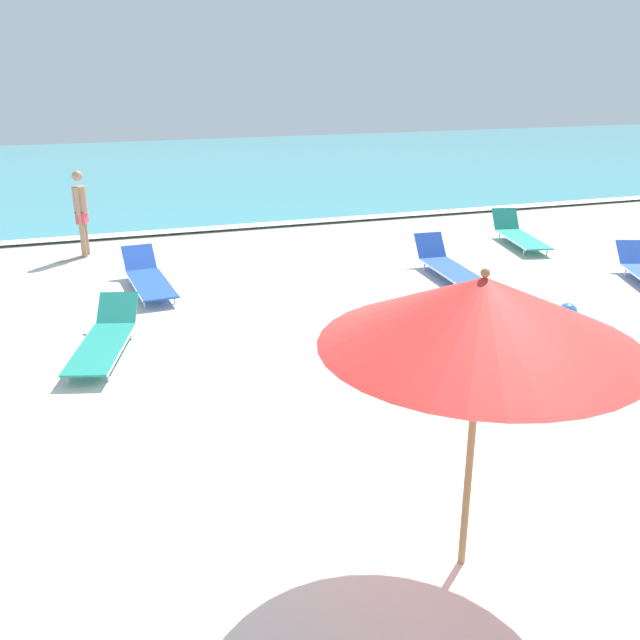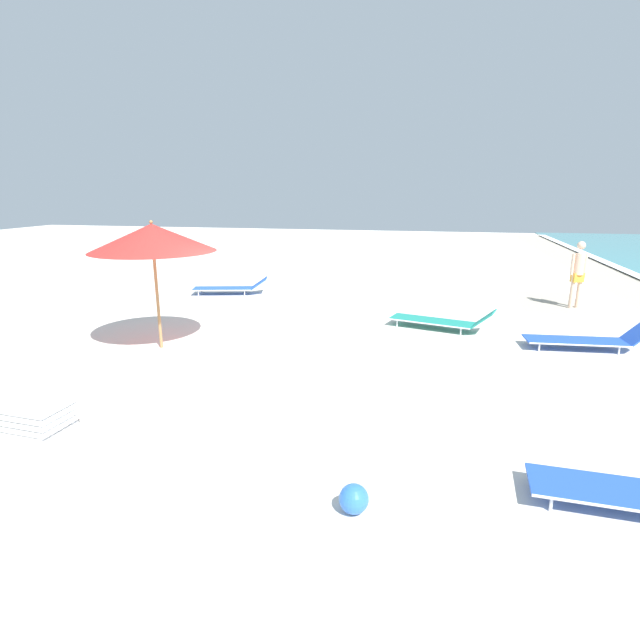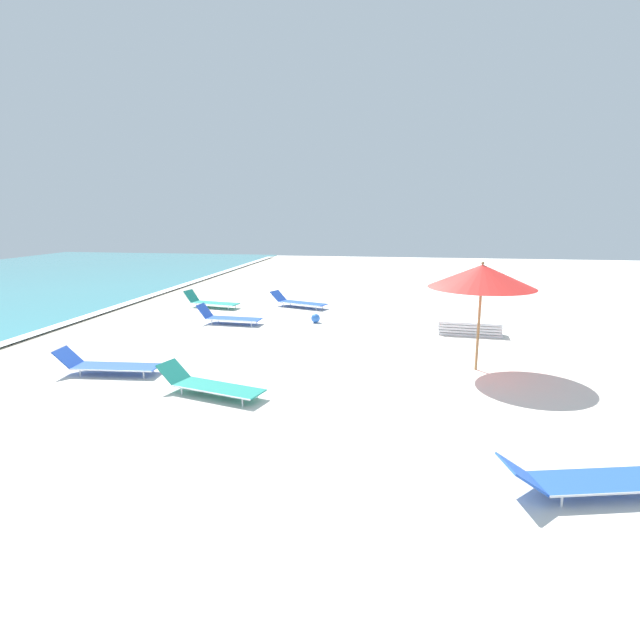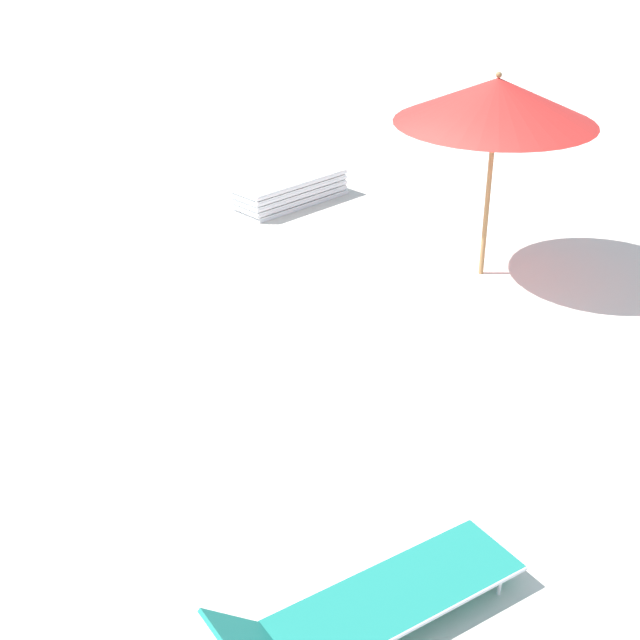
# 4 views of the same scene
# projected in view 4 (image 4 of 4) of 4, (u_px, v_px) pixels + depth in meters

# --- Properties ---
(ground_plane) EXTENTS (60.00, 60.00, 0.16)m
(ground_plane) POSITION_uv_depth(u_px,v_px,m) (351.00, 346.00, 9.74)
(ground_plane) COLOR silver
(beach_umbrella) EXTENTS (2.38, 2.38, 2.51)m
(beach_umbrella) POSITION_uv_depth(u_px,v_px,m) (497.00, 101.00, 10.24)
(beach_umbrella) COLOR #9E7547
(beach_umbrella) RESTS_ON ground_plane
(lounger_stack) EXTENTS (0.75, 1.92, 0.41)m
(lounger_stack) POSITION_uv_depth(u_px,v_px,m) (291.00, 191.00, 13.40)
(lounger_stack) COLOR white
(lounger_stack) RESTS_ON ground_plane
(sun_lounger_mid_beach_pair_a) EXTENTS (1.19, 2.36, 0.55)m
(sun_lounger_mid_beach_pair_a) POSITION_uv_depth(u_px,v_px,m) (370.00, 604.00, 5.99)
(sun_lounger_mid_beach_pair_a) COLOR #1E8475
(sun_lounger_mid_beach_pair_a) RESTS_ON ground_plane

